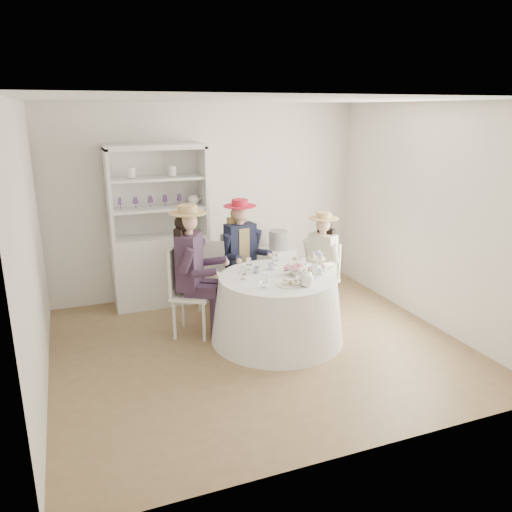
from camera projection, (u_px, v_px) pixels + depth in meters
name	position (u px, v px, depth m)	size (l,w,h in m)	color
ground	(259.00, 346.00, 5.72)	(4.50, 4.50, 0.00)	olive
ceiling	(260.00, 100.00, 4.95)	(4.50, 4.50, 0.00)	white
wall_back	(208.00, 201.00, 7.13)	(4.50, 4.50, 0.00)	white
wall_front	(362.00, 293.00, 3.55)	(4.50, 4.50, 0.00)	white
wall_left	(31.00, 252.00, 4.56)	(4.50, 4.50, 0.00)	white
wall_right	(430.00, 216.00, 6.11)	(4.50, 4.50, 0.00)	white
tea_table	(277.00, 308.00, 5.80)	(1.55, 1.55, 0.78)	white
hutch	(160.00, 249.00, 6.82)	(1.47, 0.95, 2.18)	silver
side_table	(278.00, 269.00, 7.44)	(0.41, 0.41, 0.63)	silver
hatbox	(278.00, 240.00, 7.32)	(0.27, 0.27, 0.27)	black
guest_left	(192.00, 264.00, 5.78)	(0.67, 0.62, 1.58)	silver
guest_mid	(241.00, 249.00, 6.54)	(0.56, 0.59, 1.50)	silver
guest_right	(321.00, 257.00, 6.47)	(0.58, 0.53, 1.36)	silver
spare_chair	(213.00, 272.00, 6.62)	(0.57, 0.57, 0.99)	silver
teacup_a	(257.00, 270.00, 5.80)	(0.08, 0.08, 0.07)	white
teacup_b	(271.00, 267.00, 5.92)	(0.08, 0.08, 0.07)	white
teacup_c	(289.00, 267.00, 5.91)	(0.08, 0.08, 0.06)	white
flower_bowl	(296.00, 273.00, 5.74)	(0.19, 0.19, 0.05)	white
flower_arrangement	(295.00, 268.00, 5.70)	(0.18, 0.18, 0.07)	pink
table_teapot	(306.00, 279.00, 5.36)	(0.24, 0.17, 0.18)	white
sandwich_plate	(289.00, 284.00, 5.41)	(0.28, 0.28, 0.06)	white
cupcake_stand	(317.00, 265.00, 5.78)	(0.27, 0.27, 0.25)	white
stemware_set	(278.00, 270.00, 5.67)	(0.88, 0.88, 0.15)	white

